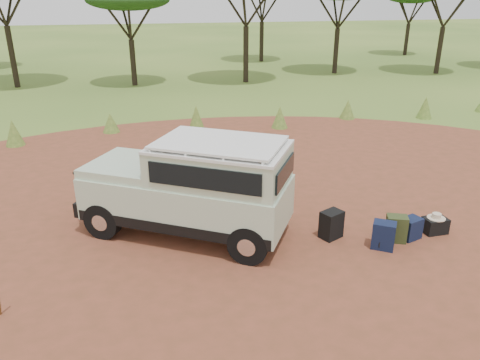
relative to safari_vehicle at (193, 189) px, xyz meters
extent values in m
plane|color=#436624|center=(1.14, -1.09, -0.99)|extent=(140.00, 140.00, 0.00)
cylinder|color=brown|center=(1.14, -1.09, -0.99)|extent=(23.00, 23.00, 0.01)
cone|color=#436624|center=(-4.86, 7.21, -0.57)|extent=(0.60, 0.60, 0.85)
cone|color=#436624|center=(-1.86, 8.11, -0.64)|extent=(0.60, 0.60, 0.70)
cone|color=#436624|center=(1.14, 7.71, -0.54)|extent=(0.60, 0.60, 0.90)
cone|color=#436624|center=(4.14, 7.31, -0.59)|extent=(0.60, 0.60, 0.80)
cone|color=#436624|center=(7.14, 8.01, -0.62)|extent=(0.60, 0.60, 0.75)
cone|color=#436624|center=(10.14, 7.41, -0.57)|extent=(0.60, 0.60, 0.85)
cylinder|color=black|center=(-6.86, 17.91, 0.54)|extent=(0.28, 0.28, 3.06)
cylinder|color=black|center=(-0.86, 17.11, 0.18)|extent=(0.28, 0.28, 2.34)
ellipsoid|color=#1C3D16|center=(-0.86, 17.11, 3.27)|extent=(4.20, 4.20, 1.05)
cylinder|color=black|center=(5.14, 16.71, 0.47)|extent=(0.28, 0.28, 2.93)
cylinder|color=black|center=(11.14, 18.41, 0.31)|extent=(0.28, 0.28, 2.61)
cylinder|color=black|center=(17.14, 16.91, 0.36)|extent=(0.28, 0.28, 2.70)
cylinder|color=black|center=(8.14, 24.41, 0.36)|extent=(0.28, 0.28, 2.70)
cylinder|color=black|center=(20.14, 25.41, 0.18)|extent=(0.28, 0.28, 2.34)
cube|color=#B0C5A8|center=(-0.12, 0.07, -0.18)|extent=(4.34, 3.53, 0.86)
cube|color=black|center=(-0.12, 0.07, -0.50)|extent=(4.29, 3.52, 0.22)
cube|color=#B0C5A8|center=(0.50, -0.30, 0.58)|extent=(2.98, 2.68, 0.68)
cube|color=silver|center=(0.50, -0.30, 0.95)|extent=(3.00, 2.70, 0.05)
cube|color=silver|center=(0.50, -0.30, 1.04)|extent=(2.78, 2.51, 0.05)
cube|color=#B0C5A8|center=(-1.22, 0.74, 0.34)|extent=(2.09, 2.12, 0.18)
cube|color=black|center=(-0.56, 0.34, 0.62)|extent=(0.84, 1.25, 0.47)
cube|color=black|center=(0.08, -1.00, 0.62)|extent=(1.85, 1.14, 0.41)
cube|color=black|center=(0.92, 0.39, 0.62)|extent=(1.85, 1.14, 0.41)
cube|color=black|center=(1.59, -0.97, 0.58)|extent=(0.73, 1.17, 0.37)
cube|color=black|center=(-1.90, 1.15, -0.45)|extent=(0.96, 1.46, 0.31)
cylinder|color=black|center=(-1.99, 1.21, 0.27)|extent=(0.66, 1.03, 0.06)
cylinder|color=black|center=(-1.99, 1.21, -0.21)|extent=(0.66, 1.03, 0.06)
cylinder|color=silver|center=(-2.14, 1.00, 0.09)|extent=(0.16, 0.20, 0.20)
cylinder|color=silver|center=(-1.88, 1.43, 0.09)|extent=(0.16, 0.20, 0.20)
cube|color=silver|center=(-1.96, 1.19, -0.34)|extent=(0.23, 0.34, 0.11)
cylinder|color=black|center=(-0.09, 0.98, 0.52)|extent=(0.10, 0.10, 0.74)
cylinder|color=black|center=(-1.81, 0.25, -0.61)|extent=(0.78, 0.61, 0.76)
cylinder|color=black|center=(-1.06, 1.49, -0.61)|extent=(0.78, 0.61, 0.76)
cylinder|color=black|center=(0.82, -1.34, -0.61)|extent=(0.78, 0.61, 0.76)
cylinder|color=black|center=(1.57, -0.10, -0.61)|extent=(0.78, 0.61, 0.76)
cube|color=black|center=(2.68, -0.80, -0.70)|extent=(0.52, 0.47, 0.58)
cube|color=#111E37|center=(3.49, -1.42, -0.71)|extent=(0.52, 0.49, 0.55)
cube|color=#34411E|center=(3.88, -1.22, -0.72)|extent=(0.47, 0.41, 0.55)
cube|color=#111E37|center=(4.22, -1.19, -0.77)|extent=(0.48, 0.41, 0.45)
cube|color=black|center=(4.86, -1.09, -0.83)|extent=(0.48, 0.34, 0.33)
cylinder|color=black|center=(3.49, -1.40, -0.86)|extent=(0.29, 0.29, 0.27)
cylinder|color=#CAB397|center=(4.86, -1.09, -0.65)|extent=(0.37, 0.37, 0.02)
cylinder|color=#CAB397|center=(4.86, -1.09, -0.60)|extent=(0.18, 0.18, 0.09)
camera|label=1|loc=(-1.00, -8.57, 3.67)|focal=35.00mm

